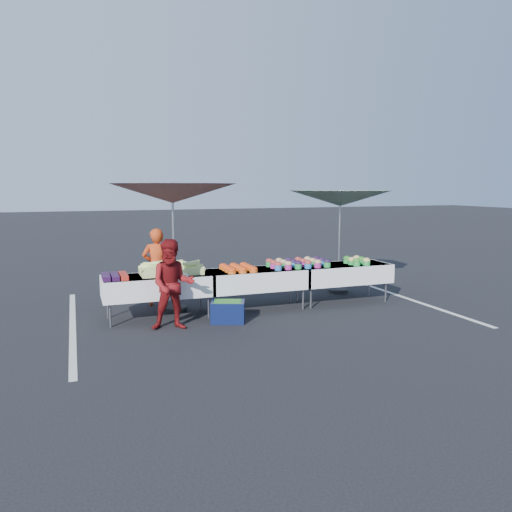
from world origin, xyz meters
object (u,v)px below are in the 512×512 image
object	(u,v)px
table_left	(158,285)
umbrella_right	(340,199)
table_center	(256,278)
table_right	(342,273)
umbrella_left	(172,194)
vendor	(157,267)
storage_bin	(228,311)
customer	(173,285)

from	to	relation	value
table_left	umbrella_right	xyz separation A→B (m)	(3.98, 0.80, 1.41)
table_center	table_right	world-z (taller)	same
table_center	umbrella_left	xyz separation A→B (m)	(-1.43, 0.40, 1.54)
table_left	vendor	size ratio (longest dim) A/B	1.25
table_left	umbrella_left	size ratio (longest dim) A/B	0.62
vendor	umbrella_left	world-z (taller)	umbrella_left
table_right	storage_bin	xyz separation A→B (m)	(-2.54, -0.65, -0.40)
table_left	table_center	size ratio (longest dim) A/B	1.00
customer	umbrella_right	bearing A→B (deg)	32.26
vendor	umbrella_left	bearing A→B (deg)	122.21
umbrella_right	storage_bin	bearing A→B (deg)	-153.60
table_right	vendor	size ratio (longest dim) A/B	1.25
vendor	storage_bin	bearing A→B (deg)	130.25
table_right	customer	world-z (taller)	customer
customer	storage_bin	bearing A→B (deg)	16.46
table_center	storage_bin	xyz separation A→B (m)	(-0.74, -0.65, -0.40)
table_center	table_left	bearing A→B (deg)	180.00
customer	umbrella_right	xyz separation A→B (m)	(3.86, 1.55, 1.27)
umbrella_left	customer	bearing A→B (deg)	-102.12
table_center	storage_bin	world-z (taller)	table_center
table_right	customer	xyz separation A→B (m)	(-3.48, -0.75, 0.14)
storage_bin	customer	bearing A→B (deg)	-153.17
table_left	table_right	size ratio (longest dim) A/B	1.00
table_right	umbrella_right	xyz separation A→B (m)	(0.38, 0.80, 1.41)
table_left	table_right	distance (m)	3.60
table_left	table_center	world-z (taller)	same
table_left	storage_bin	xyz separation A→B (m)	(1.06, -0.65, -0.40)
table_center	storage_bin	size ratio (longest dim) A/B	2.80
customer	storage_bin	xyz separation A→B (m)	(0.94, 0.10, -0.53)
customer	umbrella_left	bearing A→B (deg)	88.25
umbrella_left	umbrella_right	world-z (taller)	umbrella_left
vendor	customer	distance (m)	1.72
table_right	vendor	world-z (taller)	vendor
umbrella_right	storage_bin	size ratio (longest dim) A/B	4.15
table_right	customer	distance (m)	3.56
vendor	umbrella_left	size ratio (longest dim) A/B	0.50
table_center	customer	world-z (taller)	customer
umbrella_left	umbrella_right	distance (m)	3.64
table_left	table_center	bearing A→B (deg)	0.00
table_left	umbrella_right	bearing A→B (deg)	11.37
table_center	umbrella_right	size ratio (longest dim) A/B	0.67
table_right	table_center	bearing A→B (deg)	180.00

